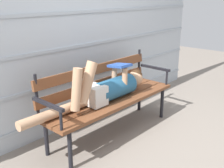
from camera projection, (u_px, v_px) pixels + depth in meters
The scene contains 4 objects.
ground_plane at pixel (120, 137), 3.28m from camera, with size 12.00×12.00×0.00m, color gray.
house_siding at pixel (77, 29), 3.35m from camera, with size 5.13×0.08×2.43m.
park_bench at pixel (108, 94), 3.26m from camera, with size 1.84×0.51×0.89m.
reclining_person at pixel (107, 88), 3.11m from camera, with size 1.71×0.27×0.54m.
Camera 1 is at (-2.24, -1.88, 1.61)m, focal length 44.15 mm.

